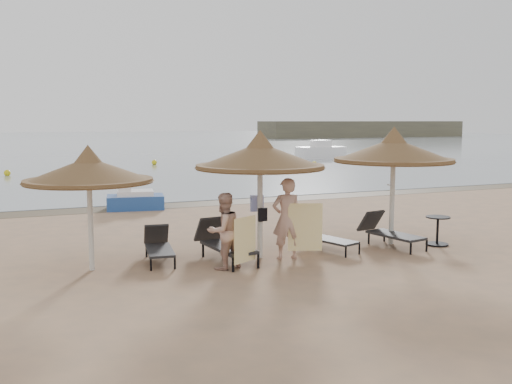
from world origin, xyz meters
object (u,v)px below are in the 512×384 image
lounger_near_left (223,242)px  person_right (287,212)px  palapa_center (260,156)px  lounger_far_right (388,231)px  lounger_far_left (159,245)px  lounger_near_right (325,236)px  side_table (437,232)px  palapa_left (89,171)px  palapa_right (394,151)px  pedal_boat (135,200)px  person_left (224,225)px

lounger_near_left → person_right: 1.61m
palapa_center → lounger_far_right: 4.03m
lounger_far_left → lounger_near_right: (4.02, -0.52, -0.01)m
palapa_center → side_table: palapa_center is taller
side_table → palapa_left: bearing=174.1°
palapa_center → lounger_far_right: bearing=-1.0°
palapa_right → lounger_near_right: 2.82m
palapa_left → pedal_boat: size_ratio=1.25×
person_right → lounger_far_right: bearing=-167.0°
lounger_far_left → person_left: size_ratio=0.91×
lounger_near_left → pedal_boat: pedal_boat is taller
lounger_far_left → side_table: bearing=-2.0°
palapa_center → lounger_near_left: bearing=167.9°
palapa_left → lounger_near_right: 5.82m
lounger_far_left → side_table: 7.03m
lounger_far_left → person_left: 1.81m
lounger_near_left → side_table: bearing=-13.7°
palapa_center → person_right: palapa_center is taller
palapa_right → lounger_far_right: 2.04m
pedal_boat → palapa_right: bearing=-49.8°
side_table → person_right: bearing=177.7°
palapa_right → side_table: palapa_right is taller
lounger_near_left → palapa_right: bearing=-8.2°
palapa_right → lounger_far_left: bearing=174.1°
lounger_far_right → side_table: 1.28m
lounger_far_left → person_right: (2.74, -1.01, 0.75)m
lounger_near_left → person_right: size_ratio=0.97×
lounger_near_right → person_left: 3.06m
palapa_right → person_right: palapa_right is taller
side_table → lounger_far_left: bearing=170.3°
lounger_far_right → person_left: bearing=176.2°
palapa_right → lounger_far_left: size_ratio=1.75×
palapa_left → side_table: (8.44, -0.87, -1.78)m
palapa_center → side_table: (4.71, -0.50, -2.01)m
lounger_near_left → lounger_near_right: size_ratio=1.21×
palapa_center → lounger_far_right: size_ratio=1.53×
palapa_left → palapa_center: (3.73, -0.37, 0.23)m
lounger_far_left → side_table: size_ratio=2.36×
lounger_far_left → person_left: person_left is taller
palapa_left → lounger_near_right: bearing=-2.2°
person_right → pedal_boat: size_ratio=1.01×
lounger_far_left → lounger_near_right: bearing=0.2°
side_table → pedal_boat: 10.79m
lounger_near_left → palapa_left: bearing=169.5°
lounger_far_left → pedal_boat: 7.84m
palapa_right → person_left: 5.06m
palapa_right → lounger_near_right: bearing=177.3°
palapa_left → lounger_far_right: palapa_left is taller
lounger_far_left → side_table: (6.93, -1.18, 0.01)m
lounger_far_right → pedal_boat: pedal_boat is taller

